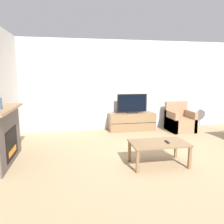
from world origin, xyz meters
TOP-DOWN VIEW (x-y plane):
  - ground_plane at (0.00, 0.00)m, footprint 24.00×24.00m
  - wall_back at (0.00, 2.71)m, footprint 12.00×0.06m
  - fireplace at (-3.13, 0.42)m, footprint 0.43×1.50m
  - tv_stand at (-0.05, 2.42)m, footprint 1.39×0.46m
  - tv at (-0.05, 2.42)m, footprint 0.91×0.18m
  - armchair at (1.37, 2.14)m, footprint 0.70×0.76m
  - coffee_table at (-0.27, -0.18)m, footprint 1.05×0.61m
  - remote at (-0.12, -0.21)m, footprint 0.05×0.15m

SIDE VIEW (x-z plane):
  - ground_plane at x=0.00m, z-range 0.00..0.00m
  - tv_stand at x=-0.05m, z-range 0.00..0.54m
  - armchair at x=1.37m, z-range -0.15..0.71m
  - coffee_table at x=-0.27m, z-range 0.17..0.60m
  - remote at x=-0.12m, z-range 0.44..0.46m
  - fireplace at x=-3.13m, z-range 0.01..1.08m
  - tv at x=-0.05m, z-range 0.52..1.09m
  - wall_back at x=0.00m, z-range 0.00..2.70m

